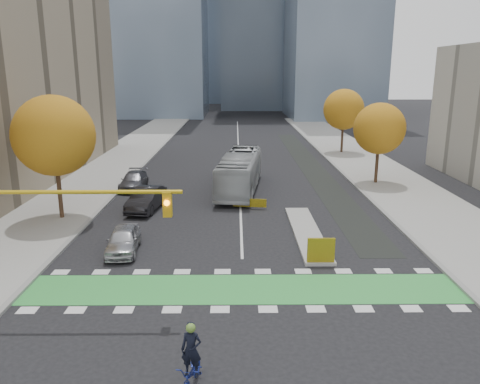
{
  "coord_description": "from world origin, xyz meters",
  "views": [
    {
      "loc": [
        -0.33,
        -18.03,
        9.62
      ],
      "look_at": [
        -0.1,
        7.58,
        3.0
      ],
      "focal_mm": 35.0,
      "sensor_mm": 36.0,
      "label": 1
    }
  ],
  "objects_px": {
    "tree_west": "(54,136)",
    "tree_east_far": "(344,109)",
    "bus": "(240,172)",
    "hazard_board": "(321,250)",
    "traffic_signal_west": "(42,219)",
    "parked_car_b": "(146,199)",
    "tree_east_near": "(379,129)",
    "parked_car_c": "(134,181)",
    "cyclist": "(192,368)",
    "parked_car_a": "(123,240)"
  },
  "relations": [
    {
      "from": "tree_west",
      "to": "tree_east_far",
      "type": "height_order",
      "value": "tree_west"
    },
    {
      "from": "tree_west",
      "to": "bus",
      "type": "distance_m",
      "value": 14.84
    },
    {
      "from": "hazard_board",
      "to": "tree_west",
      "type": "distance_m",
      "value": 18.44
    },
    {
      "from": "traffic_signal_west",
      "to": "parked_car_b",
      "type": "height_order",
      "value": "traffic_signal_west"
    },
    {
      "from": "tree_east_near",
      "to": "tree_east_far",
      "type": "height_order",
      "value": "tree_east_far"
    },
    {
      "from": "tree_east_near",
      "to": "parked_car_c",
      "type": "bearing_deg",
      "value": -175.74
    },
    {
      "from": "tree_east_near",
      "to": "hazard_board",
      "type": "bearing_deg",
      "value": -114.2
    },
    {
      "from": "cyclist",
      "to": "parked_car_b",
      "type": "relative_size",
      "value": 0.47
    },
    {
      "from": "tree_west",
      "to": "cyclist",
      "type": "relative_size",
      "value": 3.61
    },
    {
      "from": "tree_east_near",
      "to": "parked_car_b",
      "type": "bearing_deg",
      "value": -157.25
    },
    {
      "from": "parked_car_a",
      "to": "parked_car_c",
      "type": "bearing_deg",
      "value": 95.34
    },
    {
      "from": "traffic_signal_west",
      "to": "bus",
      "type": "bearing_deg",
      "value": 68.62
    },
    {
      "from": "parked_car_a",
      "to": "parked_car_b",
      "type": "height_order",
      "value": "parked_car_b"
    },
    {
      "from": "bus",
      "to": "tree_east_near",
      "type": "bearing_deg",
      "value": 17.74
    },
    {
      "from": "cyclist",
      "to": "traffic_signal_west",
      "type": "bearing_deg",
      "value": 151.38
    },
    {
      "from": "hazard_board",
      "to": "traffic_signal_west",
      "type": "height_order",
      "value": "traffic_signal_west"
    },
    {
      "from": "cyclist",
      "to": "bus",
      "type": "xyz_separation_m",
      "value": [
        1.7,
        25.17,
        0.82
      ]
    },
    {
      "from": "cyclist",
      "to": "parked_car_a",
      "type": "bearing_deg",
      "value": 122.22
    },
    {
      "from": "parked_car_c",
      "to": "cyclist",
      "type": "bearing_deg",
      "value": -75.81
    },
    {
      "from": "hazard_board",
      "to": "tree_east_near",
      "type": "distance_m",
      "value": 19.93
    },
    {
      "from": "hazard_board",
      "to": "bus",
      "type": "xyz_separation_m",
      "value": [
        -4.0,
        15.55,
        0.78
      ]
    },
    {
      "from": "parked_car_a",
      "to": "bus",
      "type": "bearing_deg",
      "value": 60.18
    },
    {
      "from": "tree_east_far",
      "to": "bus",
      "type": "bearing_deg",
      "value": -124.4
    },
    {
      "from": "parked_car_b",
      "to": "tree_west",
      "type": "bearing_deg",
      "value": -150.15
    },
    {
      "from": "tree_east_near",
      "to": "parked_car_c",
      "type": "height_order",
      "value": "tree_east_near"
    },
    {
      "from": "hazard_board",
      "to": "traffic_signal_west",
      "type": "relative_size",
      "value": 0.16
    },
    {
      "from": "tree_east_near",
      "to": "tree_east_far",
      "type": "relative_size",
      "value": 0.92
    },
    {
      "from": "cyclist",
      "to": "parked_car_b",
      "type": "bearing_deg",
      "value": 114.01
    },
    {
      "from": "tree_east_near",
      "to": "parked_car_a",
      "type": "xyz_separation_m",
      "value": [
        -18.5,
        -15.89,
        -4.18
      ]
    },
    {
      "from": "tree_west",
      "to": "tree_east_far",
      "type": "xyz_separation_m",
      "value": [
        24.5,
        26.0,
        -0.38
      ]
    },
    {
      "from": "cyclist",
      "to": "hazard_board",
      "type": "bearing_deg",
      "value": 68.97
    },
    {
      "from": "bus",
      "to": "parked_car_c",
      "type": "height_order",
      "value": "bus"
    },
    {
      "from": "tree_east_near",
      "to": "cyclist",
      "type": "bearing_deg",
      "value": -116.55
    },
    {
      "from": "hazard_board",
      "to": "cyclist",
      "type": "distance_m",
      "value": 11.18
    },
    {
      "from": "bus",
      "to": "parked_car_c",
      "type": "xyz_separation_m",
      "value": [
        -8.94,
        0.69,
        -0.89
      ]
    },
    {
      "from": "parked_car_b",
      "to": "tree_east_near",
      "type": "bearing_deg",
      "value": 30.42
    },
    {
      "from": "hazard_board",
      "to": "parked_car_b",
      "type": "xyz_separation_m",
      "value": [
        -10.72,
        9.95,
        0.0
      ]
    },
    {
      "from": "bus",
      "to": "parked_car_c",
      "type": "relative_size",
      "value": 2.37
    },
    {
      "from": "tree_west",
      "to": "traffic_signal_west",
      "type": "height_order",
      "value": "tree_west"
    },
    {
      "from": "hazard_board",
      "to": "parked_car_a",
      "type": "height_order",
      "value": "hazard_board"
    },
    {
      "from": "hazard_board",
      "to": "parked_car_a",
      "type": "bearing_deg",
      "value": 169.69
    },
    {
      "from": "tree_east_far",
      "to": "parked_car_a",
      "type": "height_order",
      "value": "tree_east_far"
    },
    {
      "from": "parked_car_c",
      "to": "parked_car_b",
      "type": "bearing_deg",
      "value": -72.02
    },
    {
      "from": "parked_car_b",
      "to": "hazard_board",
      "type": "bearing_deg",
      "value": -35.19
    },
    {
      "from": "traffic_signal_west",
      "to": "parked_car_c",
      "type": "xyz_separation_m",
      "value": [
        -1.01,
        20.95,
        -3.34
      ]
    },
    {
      "from": "traffic_signal_west",
      "to": "bus",
      "type": "height_order",
      "value": "traffic_signal_west"
    },
    {
      "from": "parked_car_a",
      "to": "parked_car_c",
      "type": "relative_size",
      "value": 0.84
    },
    {
      "from": "tree_west",
      "to": "parked_car_a",
      "type": "height_order",
      "value": "tree_west"
    },
    {
      "from": "cyclist",
      "to": "parked_car_a",
      "type": "distance_m",
      "value": 12.49
    },
    {
      "from": "cyclist",
      "to": "parked_car_b",
      "type": "height_order",
      "value": "cyclist"
    }
  ]
}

